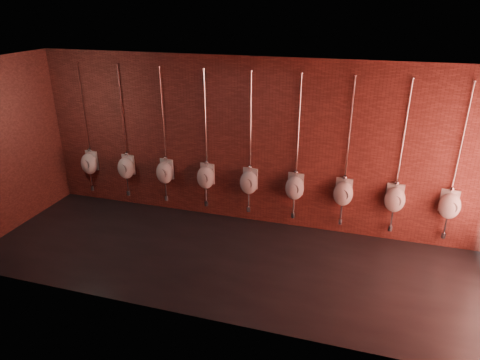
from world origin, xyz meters
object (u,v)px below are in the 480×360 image
Objects in this scene: urinal_0 at (89,163)px; urinal_7 at (395,198)px; urinal_2 at (165,172)px; urinal_6 at (343,192)px; urinal_8 at (450,205)px; urinal_5 at (295,187)px; urinal_1 at (126,167)px; urinal_3 at (206,176)px; urinal_4 at (249,181)px.

urinal_7 is at bearing 0.00° from urinal_0.
urinal_0 is at bearing 180.00° from urinal_2.
urinal_8 is at bearing 0.00° from urinal_6.
urinal_5 is 1.00× the size of urinal_6.
urinal_5 is 1.77m from urinal_7.
urinal_5 and urinal_7 have the same top height.
urinal_2 is at bearing 180.00° from urinal_5.
urinal_7 is (5.31, 0.00, 0.00)m from urinal_1.
urinal_7 is (1.77, 0.00, 0.00)m from urinal_5.
urinal_0 is at bearing 180.00° from urinal_7.
urinal_3 and urinal_5 have the same top height.
urinal_4 is at bearing 0.00° from urinal_2.
urinal_0 is 1.00× the size of urinal_6.
urinal_4 is 0.89m from urinal_5.
urinal_0 is 2.66m from urinal_3.
urinal_0 and urinal_2 have the same top height.
urinal_3 and urinal_8 have the same top height.
urinal_1 and urinal_5 have the same top height.
urinal_0 is 1.00× the size of urinal_7.
urinal_2 is 1.00× the size of urinal_5.
urinal_8 is at bearing 0.00° from urinal_4.
urinal_2 is at bearing 180.00° from urinal_4.
urinal_2 is (0.89, 0.00, 0.00)m from urinal_1.
urinal_2 is 4.43m from urinal_7.
urinal_1 is at bearing 180.00° from urinal_4.
urinal_3 is at bearing 0.00° from urinal_1.
urinal_1 and urinal_6 have the same top height.
urinal_1 and urinal_7 have the same top height.
urinal_4 is at bearing 180.00° from urinal_7.
urinal_7 is at bearing 0.00° from urinal_5.
urinal_1 is 1.00× the size of urinal_3.
urinal_1 and urinal_4 have the same top height.
urinal_2 is 0.89m from urinal_3.
urinal_3 is 1.00× the size of urinal_8.
urinal_0 is at bearing 180.00° from urinal_1.
urinal_3 is at bearing 0.00° from urinal_0.
urinal_0 and urinal_7 have the same top height.
urinal_7 is (4.43, 0.00, 0.00)m from urinal_2.
urinal_2 and urinal_7 have the same top height.
urinal_4 is at bearing 0.00° from urinal_1.
urinal_7 is (3.54, 0.00, 0.00)m from urinal_3.
urinal_0 is at bearing 180.00° from urinal_6.
urinal_6 is at bearing 0.00° from urinal_1.
urinal_7 is (0.89, 0.00, 0.00)m from urinal_6.
urinal_6 is (5.31, 0.00, 0.00)m from urinal_0.
urinal_6 is 1.00× the size of urinal_7.
urinal_3 is 1.00× the size of urinal_6.
urinal_2 is at bearing 180.00° from urinal_8.
urinal_2 is 1.00× the size of urinal_6.
urinal_0 is 6.20m from urinal_7.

